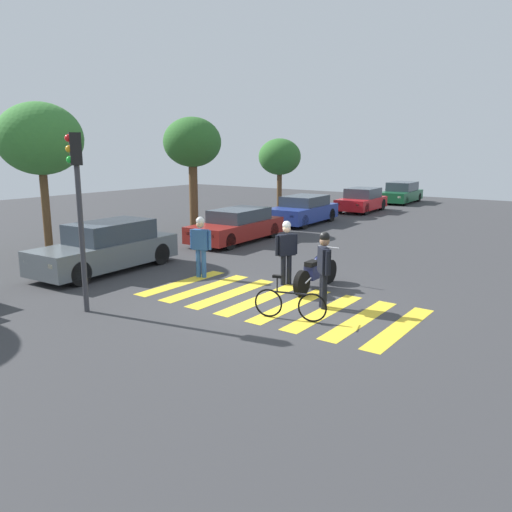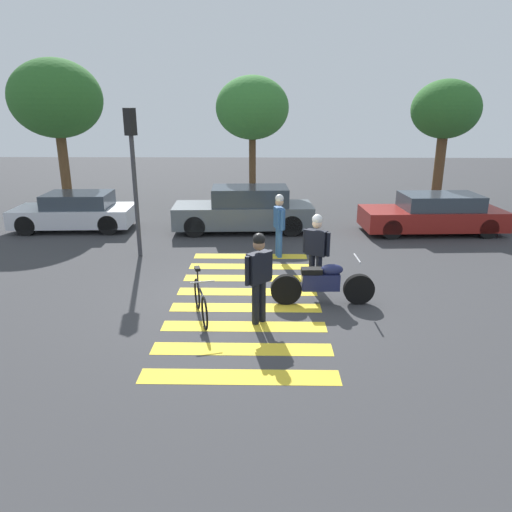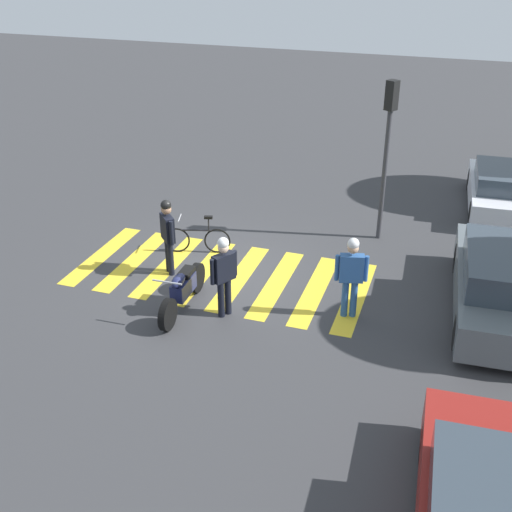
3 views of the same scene
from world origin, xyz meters
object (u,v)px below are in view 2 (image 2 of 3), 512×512
(officer_on_foot, at_px, (259,272))
(pedestrian_bystander, at_px, (279,221))
(car_white_van, at_px, (75,212))
(traffic_light_pole, at_px, (132,159))
(leaning_bicycle, at_px, (201,301))
(car_maroon_wagon, at_px, (434,214))
(car_grey_coupe, at_px, (245,210))
(officer_by_motorcycle, at_px, (316,246))
(police_motorcycle, at_px, (322,284))

(officer_on_foot, xyz_separation_m, pedestrian_bystander, (0.52, 4.31, -0.03))
(car_white_van, height_order, traffic_light_pole, traffic_light_pole)
(leaning_bicycle, distance_m, car_maroon_wagon, 9.77)
(leaning_bicycle, height_order, officer_on_foot, officer_on_foot)
(pedestrian_bystander, bearing_deg, traffic_light_pole, 179.75)
(car_maroon_wagon, bearing_deg, leaning_bicycle, -135.31)
(leaning_bicycle, bearing_deg, car_maroon_wagon, 44.69)
(car_grey_coupe, xyz_separation_m, traffic_light_pole, (-2.90, -2.86, 2.01))
(officer_by_motorcycle, xyz_separation_m, car_white_van, (-7.69, 5.45, -0.41))
(officer_on_foot, xyz_separation_m, car_maroon_wagon, (5.77, 7.06, -0.43))
(officer_by_motorcycle, height_order, car_grey_coupe, officer_by_motorcycle)
(leaning_bicycle, xyz_separation_m, car_maroon_wagon, (6.95, 6.87, 0.27))
(officer_on_foot, bearing_deg, car_grey_coupe, 94.42)
(pedestrian_bystander, bearing_deg, officer_on_foot, -96.82)
(officer_on_foot, distance_m, pedestrian_bystander, 4.34)
(police_motorcycle, bearing_deg, pedestrian_bystander, 104.01)
(pedestrian_bystander, relative_size, car_white_van, 0.44)
(leaning_bicycle, distance_m, car_white_van, 8.83)
(car_grey_coupe, bearing_deg, officer_by_motorcycle, -70.88)
(police_motorcycle, bearing_deg, officer_on_foot, -144.97)
(officer_by_motorcycle, xyz_separation_m, car_maroon_wagon, (4.48, 5.21, -0.40))
(traffic_light_pole, bearing_deg, officer_on_foot, -51.32)
(police_motorcycle, xyz_separation_m, car_white_van, (-7.75, 6.36, 0.15))
(officer_by_motorcycle, bearing_deg, car_white_van, 144.68)
(police_motorcycle, distance_m, car_white_van, 10.03)
(officer_by_motorcycle, xyz_separation_m, traffic_light_pole, (-4.75, 2.46, 1.70))
(car_maroon_wagon, height_order, traffic_light_pole, traffic_light_pole)
(leaning_bicycle, xyz_separation_m, car_white_van, (-5.23, 7.11, 0.25))
(police_motorcycle, bearing_deg, car_maroon_wagon, 54.14)
(officer_by_motorcycle, bearing_deg, traffic_light_pole, 152.59)
(leaning_bicycle, relative_size, pedestrian_bystander, 0.90)
(officer_on_foot, distance_m, traffic_light_pole, 5.78)
(leaning_bicycle, distance_m, officer_on_foot, 1.38)
(leaning_bicycle, bearing_deg, officer_on_foot, -9.41)
(police_motorcycle, relative_size, traffic_light_pole, 0.55)
(car_white_van, bearing_deg, car_maroon_wagon, -1.15)
(leaning_bicycle, bearing_deg, car_white_van, 126.30)
(officer_on_foot, xyz_separation_m, traffic_light_pole, (-3.46, 4.32, 1.66))
(officer_by_motorcycle, bearing_deg, pedestrian_bystander, 107.60)
(officer_by_motorcycle, bearing_deg, car_grey_coupe, 109.12)
(leaning_bicycle, relative_size, car_grey_coupe, 0.34)
(car_white_van, distance_m, car_grey_coupe, 5.85)
(police_motorcycle, height_order, officer_on_foot, officer_on_foot)
(police_motorcycle, height_order, traffic_light_pole, traffic_light_pole)
(officer_on_foot, height_order, car_grey_coupe, officer_on_foot)
(officer_on_foot, distance_m, officer_by_motorcycle, 2.26)
(officer_by_motorcycle, relative_size, traffic_light_pole, 0.44)
(officer_by_motorcycle, xyz_separation_m, pedestrian_bystander, (-0.78, 2.45, 0.00))
(car_maroon_wagon, bearing_deg, traffic_light_pole, -163.46)
(car_grey_coupe, bearing_deg, pedestrian_bystander, -69.61)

